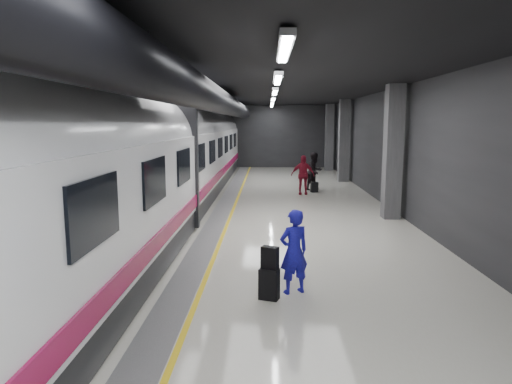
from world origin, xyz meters
TOP-DOWN VIEW (x-y plane):
  - ground at (0.00, 0.00)m, footprint 40.00×40.00m
  - platform_hall at (-0.29, 0.96)m, footprint 10.02×40.02m
  - train at (-3.25, -0.00)m, footprint 3.05×38.00m
  - traveler_main at (0.84, -5.06)m, footprint 0.70×0.60m
  - suitcase_main at (0.38, -5.39)m, footprint 0.41×0.32m
  - shoulder_bag at (0.39, -5.36)m, footprint 0.35×0.29m
  - traveler_far_a at (2.62, 8.58)m, footprint 1.12×1.10m
  - traveler_far_b at (1.94, 7.19)m, footprint 1.05×0.45m
  - suitcase_far at (2.55, 7.83)m, footprint 0.36×0.28m

SIDE VIEW (x-z plane):
  - ground at x=0.00m, z-range 0.00..0.00m
  - suitcase_far at x=2.55m, z-range 0.00..0.48m
  - suitcase_main at x=0.38m, z-range 0.00..0.58m
  - shoulder_bag at x=0.39m, z-range 0.58..0.99m
  - traveler_main at x=0.84m, z-range 0.00..1.63m
  - traveler_far_b at x=1.94m, z-range 0.00..1.79m
  - traveler_far_a at x=2.62m, z-range 0.00..1.82m
  - train at x=-3.25m, z-range 0.04..4.09m
  - platform_hall at x=-0.29m, z-range 1.28..5.79m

